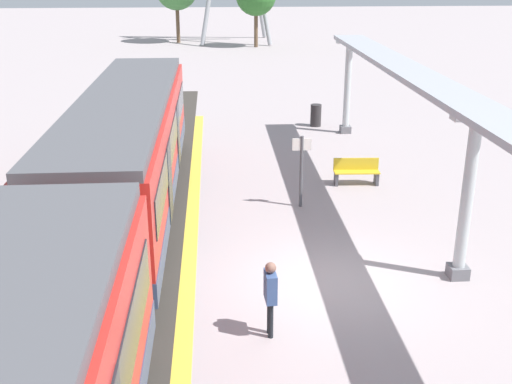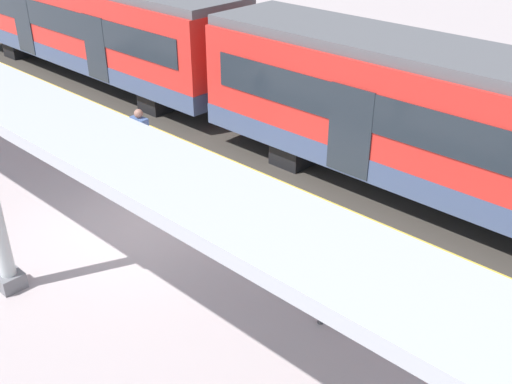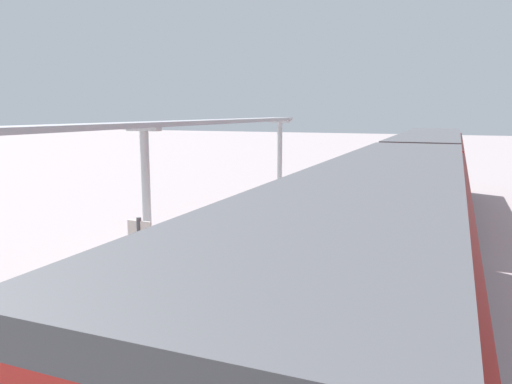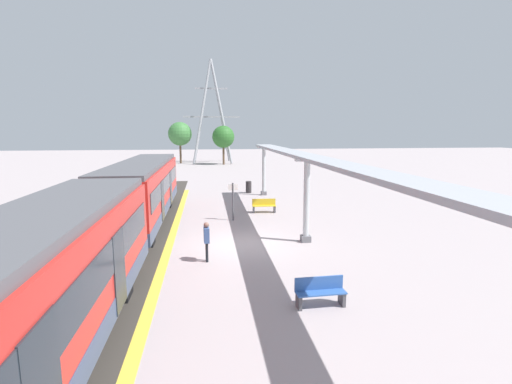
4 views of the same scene
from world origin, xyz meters
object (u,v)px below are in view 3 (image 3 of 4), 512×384
(bench_near_end, at_px, (257,203))
(passenger_waiting_near_edge, at_px, (302,216))
(train_near_carriage, at_px, (428,171))
(canopy_pillar_second, at_px, (146,188))
(platform_info_sign, at_px, (140,258))
(canopy_pillar_nearest, at_px, (280,155))
(train_far_carriage, at_px, (382,263))

(bench_near_end, distance_m, passenger_waiting_near_edge, 5.47)
(train_near_carriage, distance_m, canopy_pillar_second, 12.43)
(canopy_pillar_second, bearing_deg, platform_info_sign, 123.24)
(canopy_pillar_nearest, bearing_deg, platform_info_sign, 99.92)
(canopy_pillar_nearest, height_order, platform_info_sign, canopy_pillar_nearest)
(train_far_carriage, distance_m, passenger_waiting_near_edge, 7.75)
(train_near_carriage, xyz_separation_m, train_far_carriage, (0.00, 14.20, 0.00))
(train_near_carriage, xyz_separation_m, canopy_pillar_second, (8.11, 9.42, 0.15))
(train_far_carriage, xyz_separation_m, canopy_pillar_second, (8.11, -4.78, 0.15))
(bench_near_end, distance_m, platform_info_sign, 11.28)
(train_near_carriage, relative_size, bench_near_end, 8.98)
(bench_near_end, height_order, platform_info_sign, platform_info_sign)
(bench_near_end, relative_size, passenger_waiting_near_edge, 0.94)
(train_near_carriage, distance_m, bench_near_end, 7.60)
(canopy_pillar_second, bearing_deg, bench_near_end, -101.32)
(platform_info_sign, bearing_deg, bench_near_end, -80.77)
(train_far_carriage, distance_m, platform_info_sign, 5.05)
(train_far_carriage, bearing_deg, train_near_carriage, -90.00)
(bench_near_end, bearing_deg, train_far_carriage, 121.43)
(canopy_pillar_nearest, height_order, bench_near_end, canopy_pillar_nearest)
(train_near_carriage, relative_size, train_far_carriage, 1.00)
(passenger_waiting_near_edge, bearing_deg, bench_near_end, -52.22)
(train_near_carriage, bearing_deg, passenger_waiting_near_edge, 64.50)
(train_far_carriage, relative_size, bench_near_end, 8.98)
(bench_near_end, height_order, passenger_waiting_near_edge, passenger_waiting_near_edge)
(canopy_pillar_nearest, height_order, canopy_pillar_second, same)
(bench_near_end, bearing_deg, canopy_pillar_second, 78.68)
(train_far_carriage, height_order, bench_near_end, train_far_carriage)
(canopy_pillar_nearest, bearing_deg, train_far_carriage, 114.60)
(canopy_pillar_nearest, bearing_deg, train_near_carriage, 156.58)
(train_far_carriage, relative_size, platform_info_sign, 6.19)
(canopy_pillar_second, bearing_deg, train_near_carriage, -130.73)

